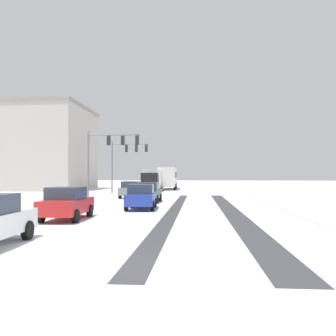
{
  "coord_description": "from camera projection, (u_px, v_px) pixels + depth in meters",
  "views": [
    {
      "loc": [
        2.36,
        -8.74,
        2.19
      ],
      "look_at": [
        0.0,
        20.94,
        2.8
      ],
      "focal_mm": 39.02,
      "sensor_mm": 36.0,
      "label": 1
    }
  ],
  "objects": [
    {
      "name": "box_truck_delivery",
      "position": [
        152.0,
        180.0,
        49.49
      ],
      "size": [
        2.51,
        7.48,
        3.02
      ],
      "color": "black",
      "rests_on": "ground"
    },
    {
      "name": "wheel_track_right_lane",
      "position": [
        175.0,
        209.0,
        23.69
      ],
      "size": [
        0.77,
        32.9,
        0.01
      ],
      "primitive_type": "cube",
      "color": "#38383D",
      "rests_on": "ground"
    },
    {
      "name": "car_blue_third",
      "position": [
        141.0,
        197.0,
        23.6
      ],
      "size": [
        2.02,
        4.19,
        1.62
      ],
      "color": "#233899",
      "rests_on": "ground"
    },
    {
      "name": "car_red_fourth",
      "position": [
        67.0,
        203.0,
        18.08
      ],
      "size": [
        1.95,
        4.16,
        1.62
      ],
      "color": "red",
      "rests_on": "ground"
    },
    {
      "name": "sidewalk_kerb_right",
      "position": [
        320.0,
        212.0,
        21.51
      ],
      "size": [
        4.0,
        32.9,
        0.12
      ],
      "primitive_type": "cube",
      "color": "white",
      "rests_on": "ground"
    },
    {
      "name": "car_dark_green_second",
      "position": [
        149.0,
        192.0,
        29.85
      ],
      "size": [
        1.85,
        4.11,
        1.62
      ],
      "color": "#194C2D",
      "rests_on": "ground"
    },
    {
      "name": "ground_plane",
      "position": [
        100.0,
        266.0,
        8.86
      ],
      "size": [
        300.0,
        300.0,
        0.0
      ],
      "primitive_type": "plane",
      "color": "silver"
    },
    {
      "name": "car_grey_lead",
      "position": [
        131.0,
        190.0,
        35.51
      ],
      "size": [
        1.9,
        4.13,
        1.62
      ],
      "color": "slate",
      "rests_on": "ground"
    },
    {
      "name": "traffic_signal_far_left",
      "position": [
        126.0,
        155.0,
        45.29
      ],
      "size": [
        4.61,
        0.4,
        6.5
      ],
      "color": "slate",
      "rests_on": "ground"
    },
    {
      "name": "bus_oncoming",
      "position": [
        168.0,
        177.0,
        57.86
      ],
      "size": [
        2.9,
        11.06,
        3.38
      ],
      "color": "silver",
      "rests_on": "ground"
    },
    {
      "name": "wheel_track_left_lane",
      "position": [
        229.0,
        209.0,
        23.41
      ],
      "size": [
        1.13,
        32.9,
        0.01
      ],
      "primitive_type": "cube",
      "color": "#38383D",
      "rests_on": "ground"
    },
    {
      "name": "traffic_signal_near_left",
      "position": [
        109.0,
        149.0,
        35.17
      ],
      "size": [
        5.2,
        0.55,
        6.5
      ],
      "color": "slate",
      "rests_on": "ground"
    }
  ]
}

